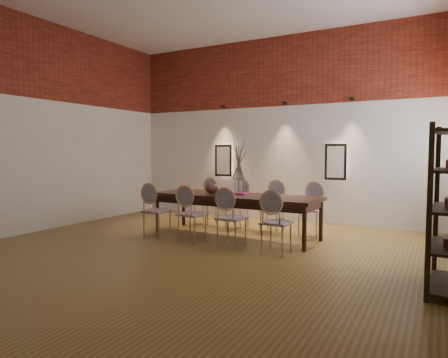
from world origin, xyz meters
The scene contains 23 objects.
floor centered at (0.00, 0.00, -0.01)m, with size 7.00×7.00×0.02m, color brown.
wall_back centered at (0.00, 3.55, 2.00)m, with size 7.00×0.10×4.00m, color silver.
wall_left centered at (-3.55, 0.00, 2.00)m, with size 0.10×7.00×4.00m, color silver.
brick_band_back centered at (0.00, 3.48, 3.25)m, with size 7.00×0.02×1.50m, color maroon.
brick_band_left centered at (-3.48, 0.00, 3.25)m, with size 0.02×7.00×1.50m, color maroon.
niche_left centered at (-1.30, 3.45, 1.30)m, with size 0.36×0.06×0.66m, color #FFEAC6.
niche_right centered at (1.30, 3.45, 1.30)m, with size 0.36×0.06×0.66m, color #FFEAC6.
spot_fixture_left centered at (-1.30, 3.42, 2.55)m, with size 0.08×0.08×0.10m, color black.
spot_fixture_mid centered at (0.20, 3.42, 2.55)m, with size 0.08×0.08×0.10m, color black.
spot_fixture_right centered at (1.60, 3.42, 2.55)m, with size 0.08×0.08×0.10m, color black.
dining_table centered at (-0.02, 1.48, 0.38)m, with size 3.04×0.98×0.75m, color #34170E.
chair_near_a centered at (-1.19, 0.76, 0.47)m, with size 0.44×0.44×0.94m, color tan, non-canonical shape.
chair_near_b centered at (-0.43, 0.73, 0.47)m, with size 0.44×0.44×0.94m, color tan, non-canonical shape.
chair_near_c centered at (0.33, 0.69, 0.47)m, with size 0.44×0.44×0.94m, color tan, non-canonical shape.
chair_near_d centered at (1.09, 0.66, 0.47)m, with size 0.44×0.44×0.94m, color tan, non-canonical shape.
chair_far_a centered at (-1.12, 2.30, 0.47)m, with size 0.44×0.44×0.94m, color tan, non-canonical shape.
chair_far_b centered at (-0.36, 2.26, 0.47)m, with size 0.44×0.44×0.94m, color tan, non-canonical shape.
chair_far_c centered at (0.40, 2.23, 0.47)m, with size 0.44×0.44×0.94m, color tan, non-canonical shape.
chair_far_d centered at (1.16, 2.19, 0.47)m, with size 0.44×0.44×0.94m, color tan, non-canonical shape.
vase centered at (0.07, 1.47, 0.90)m, with size 0.14×0.14×0.30m, color silver.
dried_branches centered at (0.07, 1.47, 1.35)m, with size 0.50×0.50×0.70m, color brown, non-canonical shape.
bowl centered at (-0.47, 1.45, 0.84)m, with size 0.24×0.24×0.18m, color brown.
book centered at (0.07, 1.53, 0.77)m, with size 0.26×0.18×0.03m, color #9B2457.
Camera 1 is at (3.17, -4.80, 1.51)m, focal length 32.00 mm.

